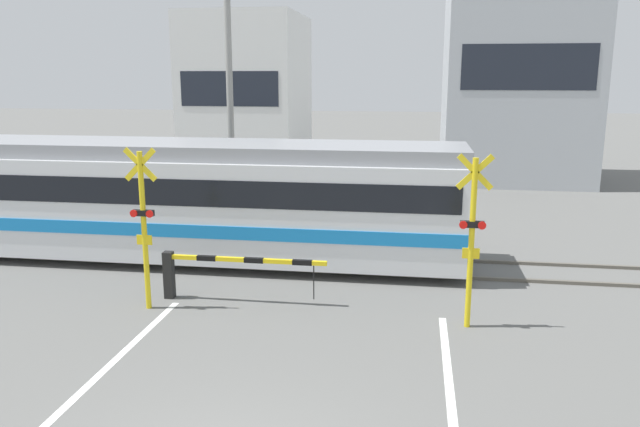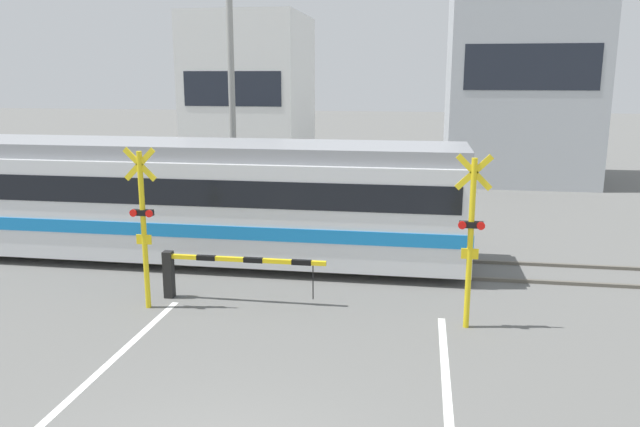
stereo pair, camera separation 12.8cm
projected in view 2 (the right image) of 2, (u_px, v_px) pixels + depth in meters
name	position (u px, v px, depth m)	size (l,w,h in m)	color
rail_track_near	(323.00, 271.00, 15.31)	(50.00, 0.10, 0.08)	#5B564C
rail_track_far	(332.00, 255.00, 16.70)	(50.00, 0.10, 0.08)	#5B564C
commuter_train	(188.00, 197.00, 16.24)	(14.39, 2.89, 3.08)	silver
crossing_barrier_near	(208.00, 267.00, 13.32)	(3.55, 0.20, 1.04)	black
crossing_barrier_far	(414.00, 218.00, 18.00)	(3.55, 0.20, 1.04)	black
crossing_signal_left	(143.00, 221.00, 12.62)	(0.68, 0.15, 3.35)	yellow
crossing_signal_right	(471.00, 234.00, 11.60)	(0.68, 0.15, 3.35)	yellow
pedestrian	(320.00, 186.00, 21.65)	(0.38, 0.23, 1.73)	#23232D
building_left_of_street	(251.00, 95.00, 30.40)	(5.26, 6.21, 7.59)	white
building_right_of_street	(520.00, 78.00, 28.25)	(6.38, 6.21, 9.23)	#B2B7BC
utility_pole_streetside	(232.00, 111.00, 20.75)	(0.22, 0.22, 7.17)	gray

